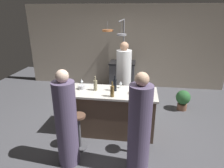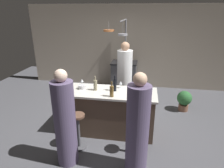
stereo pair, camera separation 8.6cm
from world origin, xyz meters
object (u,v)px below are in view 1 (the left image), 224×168
Objects in this scene: chef at (124,79)px; wine_bottle_dark at (115,85)px; stove_range at (122,75)px; guest_left at (66,123)px; mixing_bowl_wooden at (135,92)px; mixing_bowl_blue at (147,87)px; pepper_mill at (149,91)px; wine_bottle_amber at (112,91)px; bar_stool_left at (79,130)px; bar_stool_right at (139,135)px; wine_glass_near_right_guest at (82,81)px; wine_glass_by_chef at (121,83)px; wine_glass_near_left_guest at (138,85)px; wine_bottle_white at (95,85)px; guest_right at (139,128)px; mixing_bowl_steel at (82,87)px; potted_plant at (183,99)px.

wine_bottle_dark is (-0.09, -1.01, 0.22)m from chef.
guest_left reaches higher than stove_range.
mixing_bowl_blue reaches higher than mixing_bowl_wooden.
wine_bottle_amber is at bearing -170.17° from pepper_mill.
mixing_bowl_blue is (0.64, 0.46, -0.07)m from wine_bottle_amber.
wine_bottle_amber is at bearing 51.16° from guest_left.
bar_stool_left is 2.19× the size of wine_bottle_dark.
bar_stool_left is at bearing -129.79° from wine_bottle_dark.
wine_bottle_amber reaches higher than bar_stool_right.
wine_glass_near_right_guest is at bearing 146.87° from wine_bottle_amber.
wine_bottle_dark reaches higher than pepper_mill.
wine_glass_by_chef reaches higher than mixing_bowl_wooden.
guest_left reaches higher than mixing_bowl_blue.
wine_bottle_white is at bearing -170.23° from wine_glass_near_left_guest.
mixing_bowl_blue is at bearing -0.19° from wine_glass_by_chef.
pepper_mill is 1.44× the size of wine_glass_by_chef.
wine_bottle_amber is (-0.52, 0.38, 0.63)m from bar_stool_right.
chef is 5.94× the size of wine_bottle_amber.
pepper_mill is 0.72× the size of wine_bottle_white.
guest_right is (0.57, -3.45, 0.30)m from stove_range.
mixing_bowl_blue is at bearing 14.86° from wine_bottle_dark.
wine_bottle_amber is at bearing -23.52° from mixing_bowl_steel.
mixing_bowl_steel is at bearing -104.19° from stove_range.
mixing_bowl_steel and mixing_bowl_wooden have the same top height.
pepper_mill is 0.65m from wine_glass_by_chef.
guest_right reaches higher than wine_bottle_white.
wine_bottle_dark is at bearing -166.34° from wine_glass_near_left_guest.
guest_left is 1.57m from pepper_mill.
guest_right is 0.92m from pepper_mill.
guest_left is 1.25m from bar_stool_right.
guest_left is at bearing -136.72° from mixing_bowl_wooden.
mixing_bowl_wooden is at bearing -106.95° from wine_glass_near_left_guest.
chef is 9.93× the size of mixing_bowl_wooden.
wine_bottle_amber is at bearing -92.08° from wine_bottle_dark.
stove_range is at bearing 73.54° from wine_glass_near_right_guest.
guest_right is 9.36× the size of mixing_bowl_wooden.
pepper_mill is at bearing -17.71° from mixing_bowl_wooden.
guest_right is 2.50m from potted_plant.
pepper_mill is (1.27, 0.87, 0.26)m from guest_left.
mixing_bowl_steel is (-0.61, -2.40, 0.49)m from stove_range.
wine_bottle_dark reaches higher than potted_plant.
bar_stool_right is 3.24× the size of pepper_mill.
bar_stool_left is 2.32× the size of wine_bottle_white.
wine_glass_by_chef is (0.72, 1.22, 0.26)m from guest_left.
pepper_mill is 1.43× the size of mixing_bowl_steel.
wine_glass_near_right_guest is (-0.66, -2.22, 0.56)m from stove_range.
bar_stool_left is 0.88m from mixing_bowl_steel.
potted_plant is 2.63m from mixing_bowl_steel.
bar_stool_left is 0.92m from wine_bottle_white.
bar_stool_left is at bearing 180.00° from bar_stool_right.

